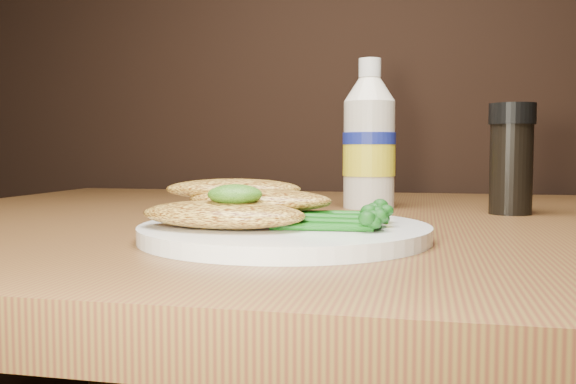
# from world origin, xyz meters

# --- Properties ---
(plate) EXTENTS (0.24, 0.24, 0.01)m
(plate) POSITION_xyz_m (-0.09, 0.88, 0.76)
(plate) COLOR white
(plate) RESTS_ON dining_table
(chicken_front) EXTENTS (0.14, 0.08, 0.02)m
(chicken_front) POSITION_xyz_m (-0.13, 0.84, 0.77)
(chicken_front) COLOR gold
(chicken_front) RESTS_ON plate
(chicken_mid) EXTENTS (0.14, 0.08, 0.02)m
(chicken_mid) POSITION_xyz_m (-0.11, 0.89, 0.78)
(chicken_mid) COLOR gold
(chicken_mid) RESTS_ON plate
(chicken_back) EXTENTS (0.13, 0.08, 0.02)m
(chicken_back) POSITION_xyz_m (-0.14, 0.91, 0.79)
(chicken_back) COLOR gold
(chicken_back) RESTS_ON plate
(pesto_front) EXTENTS (0.05, 0.05, 0.02)m
(pesto_front) POSITION_xyz_m (-0.12, 0.84, 0.79)
(pesto_front) COLOR #133207
(pesto_front) RESTS_ON chicken_front
(broccolini_bundle) EXTENTS (0.13, 0.11, 0.02)m
(broccolini_bundle) POSITION_xyz_m (-0.05, 0.88, 0.77)
(broccolini_bundle) COLOR #135512
(broccolini_bundle) RESTS_ON plate
(mayo_bottle) EXTENTS (0.08, 0.08, 0.19)m
(mayo_bottle) POSITION_xyz_m (-0.05, 1.17, 0.84)
(mayo_bottle) COLOR beige
(mayo_bottle) RESTS_ON dining_table
(pepper_grinder) EXTENTS (0.05, 0.05, 0.13)m
(pepper_grinder) POSITION_xyz_m (0.12, 1.12, 0.81)
(pepper_grinder) COLOR black
(pepper_grinder) RESTS_ON dining_table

